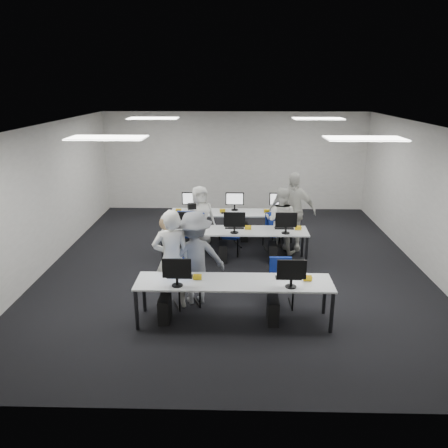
{
  "coord_description": "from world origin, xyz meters",
  "views": [
    {
      "loc": [
        0.0,
        -8.86,
        3.8
      ],
      "look_at": [
        -0.22,
        -0.21,
        1.0
      ],
      "focal_mm": 35.0,
      "sensor_mm": 36.0,
      "label": 1
    }
  ],
  "objects_px": {
    "chair_5": "(194,236)",
    "chair_4": "(276,240)",
    "chair_2": "(185,241)",
    "chair_3": "(231,242)",
    "desk_front": "(234,284)",
    "photographer": "(195,258)",
    "chair_0": "(186,291)",
    "chair_6": "(230,235)",
    "student_1": "(281,220)",
    "desk_mid": "(234,232)",
    "chair_1": "(281,291)",
    "chair_7": "(275,237)",
    "student_2": "(200,217)",
    "student_3": "(292,211)",
    "student_0": "(172,260)"
  },
  "relations": [
    {
      "from": "chair_5",
      "to": "chair_4",
      "type": "bearing_deg",
      "value": -19.35
    },
    {
      "from": "chair_2",
      "to": "chair_3",
      "type": "xyz_separation_m",
      "value": [
        1.08,
        0.03,
        -0.03
      ]
    },
    {
      "from": "desk_front",
      "to": "photographer",
      "type": "height_order",
      "value": "photographer"
    },
    {
      "from": "chair_0",
      "to": "chair_2",
      "type": "xyz_separation_m",
      "value": [
        -0.3,
        2.48,
        0.04
      ]
    },
    {
      "from": "desk_front",
      "to": "chair_4",
      "type": "relative_size",
      "value": 3.46
    },
    {
      "from": "chair_6",
      "to": "student_1",
      "type": "distance_m",
      "value": 1.32
    },
    {
      "from": "desk_mid",
      "to": "photographer",
      "type": "bearing_deg",
      "value": -110.24
    },
    {
      "from": "chair_1",
      "to": "chair_3",
      "type": "bearing_deg",
      "value": 109.09
    },
    {
      "from": "chair_2",
      "to": "chair_6",
      "type": "relative_size",
      "value": 1.08
    },
    {
      "from": "desk_front",
      "to": "chair_6",
      "type": "bearing_deg",
      "value": 91.58
    },
    {
      "from": "chair_2",
      "to": "chair_4",
      "type": "height_order",
      "value": "chair_2"
    },
    {
      "from": "desk_front",
      "to": "chair_3",
      "type": "height_order",
      "value": "chair_3"
    },
    {
      "from": "chair_2",
      "to": "desk_front",
      "type": "bearing_deg",
      "value": -60.94
    },
    {
      "from": "desk_mid",
      "to": "chair_1",
      "type": "relative_size",
      "value": 3.77
    },
    {
      "from": "desk_mid",
      "to": "chair_4",
      "type": "xyz_separation_m",
      "value": [
        0.99,
        0.59,
        -0.39
      ]
    },
    {
      "from": "chair_4",
      "to": "chair_5",
      "type": "distance_m",
      "value": 1.96
    },
    {
      "from": "chair_5",
      "to": "photographer",
      "type": "height_order",
      "value": "photographer"
    },
    {
      "from": "student_1",
      "to": "chair_7",
      "type": "bearing_deg",
      "value": -41.77
    },
    {
      "from": "desk_mid",
      "to": "chair_5",
      "type": "relative_size",
      "value": 3.45
    },
    {
      "from": "desk_front",
      "to": "chair_7",
      "type": "relative_size",
      "value": 3.3
    },
    {
      "from": "student_2",
      "to": "student_3",
      "type": "xyz_separation_m",
      "value": [
        2.18,
        -0.06,
        0.18
      ]
    },
    {
      "from": "photographer",
      "to": "student_0",
      "type": "bearing_deg",
      "value": 13.51
    },
    {
      "from": "student_1",
      "to": "student_0",
      "type": "bearing_deg",
      "value": 71.38
    },
    {
      "from": "chair_6",
      "to": "photographer",
      "type": "xyz_separation_m",
      "value": [
        -0.6,
        -2.83,
        0.56
      ]
    },
    {
      "from": "chair_3",
      "to": "chair_5",
      "type": "xyz_separation_m",
      "value": [
        -0.89,
        0.31,
        0.02
      ]
    },
    {
      "from": "student_2",
      "to": "photographer",
      "type": "xyz_separation_m",
      "value": [
        0.12,
        -2.78,
        0.1
      ]
    },
    {
      "from": "chair_1",
      "to": "chair_3",
      "type": "distance_m",
      "value": 2.64
    },
    {
      "from": "chair_5",
      "to": "student_0",
      "type": "bearing_deg",
      "value": -105.9
    },
    {
      "from": "desk_mid",
      "to": "chair_5",
      "type": "bearing_deg",
      "value": 140.54
    },
    {
      "from": "student_1",
      "to": "chair_5",
      "type": "bearing_deg",
      "value": 14.15
    },
    {
      "from": "desk_front",
      "to": "chair_7",
      "type": "bearing_deg",
      "value": 74.04
    },
    {
      "from": "student_3",
      "to": "photographer",
      "type": "relative_size",
      "value": 1.1
    },
    {
      "from": "chair_5",
      "to": "student_1",
      "type": "bearing_deg",
      "value": -19.42
    },
    {
      "from": "chair_2",
      "to": "photographer",
      "type": "distance_m",
      "value": 2.44
    },
    {
      "from": "chair_0",
      "to": "chair_4",
      "type": "bearing_deg",
      "value": 33.01
    },
    {
      "from": "chair_1",
      "to": "student_1",
      "type": "bearing_deg",
      "value": 83.74
    },
    {
      "from": "desk_mid",
      "to": "chair_3",
      "type": "distance_m",
      "value": 0.63
    },
    {
      "from": "desk_mid",
      "to": "chair_7",
      "type": "bearing_deg",
      "value": 38.8
    },
    {
      "from": "chair_6",
      "to": "photographer",
      "type": "bearing_deg",
      "value": -123.49
    },
    {
      "from": "chair_5",
      "to": "photographer",
      "type": "distance_m",
      "value": 2.75
    },
    {
      "from": "desk_mid",
      "to": "desk_front",
      "type": "bearing_deg",
      "value": -90.0
    },
    {
      "from": "chair_7",
      "to": "student_0",
      "type": "relative_size",
      "value": 0.54
    },
    {
      "from": "desk_front",
      "to": "chair_2",
      "type": "bearing_deg",
      "value": 110.64
    },
    {
      "from": "desk_mid",
      "to": "chair_5",
      "type": "height_order",
      "value": "chair_5"
    },
    {
      "from": "chair_2",
      "to": "student_0",
      "type": "xyz_separation_m",
      "value": [
        0.07,
        -2.56,
        0.59
      ]
    },
    {
      "from": "chair_0",
      "to": "chair_7",
      "type": "relative_size",
      "value": 0.86
    },
    {
      "from": "chair_6",
      "to": "chair_1",
      "type": "bearing_deg",
      "value": -93.96
    },
    {
      "from": "chair_0",
      "to": "chair_7",
      "type": "height_order",
      "value": "chair_7"
    },
    {
      "from": "chair_4",
      "to": "student_3",
      "type": "bearing_deg",
      "value": 15.5
    },
    {
      "from": "student_2",
      "to": "student_3",
      "type": "bearing_deg",
      "value": -25.97
    }
  ]
}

